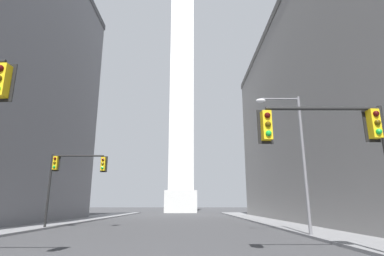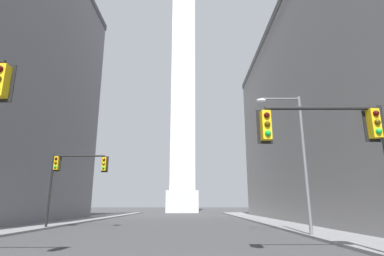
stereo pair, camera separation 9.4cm
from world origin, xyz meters
name	(u,v)px [view 1 (the left image)]	position (x,y,z in m)	size (l,w,h in m)	color
sidewalk_left	(35,226)	(-11.45, 25.45, 0.07)	(5.00, 84.84, 0.15)	gray
sidewalk_right	(296,226)	(11.45, 25.45, 0.07)	(5.00, 84.84, 0.15)	gray
building_right	(383,105)	(23.27, 28.97, 12.43)	(22.18, 48.67, 24.85)	gray
obelisk	(182,77)	(0.00, 70.70, 34.43)	(7.44, 7.44, 71.38)	silver
traffic_light_mid_left	(70,172)	(-7.76, 22.65, 4.47)	(4.72, 0.50, 5.88)	black
traffic_light_near_right	(342,140)	(7.71, 8.72, 4.18)	(4.82, 0.51, 5.49)	black
street_lamp	(296,148)	(8.79, 16.48, 5.31)	(2.89, 0.36, 8.73)	slate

